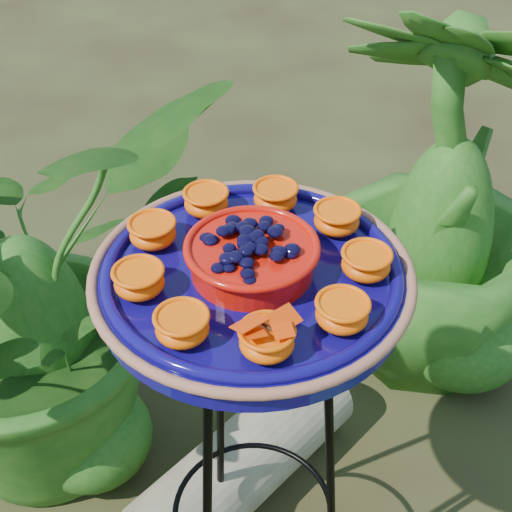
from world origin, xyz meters
TOP-DOWN VIEW (x-y plane):
  - tripod_stand at (0.01, -0.02)m, footprint 0.41×0.41m
  - feeder_dish at (0.01, -0.02)m, footprint 0.57×0.57m
  - driftwood_log at (0.04, 0.25)m, footprint 0.63×0.54m
  - shrub_back_left at (-0.43, 0.52)m, footprint 1.21×1.20m
  - shrub_back_right at (0.67, 0.64)m, footprint 0.87×0.87m

SIDE VIEW (x-z plane):
  - driftwood_log at x=0.04m, z-range 0.00..0.21m
  - shrub_back_left at x=-0.43m, z-range 0.00..1.02m
  - tripod_stand at x=0.01m, z-range 0.10..1.01m
  - shrub_back_right at x=0.67m, z-range 0.00..1.11m
  - feeder_dish at x=0.01m, z-range 0.90..1.00m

